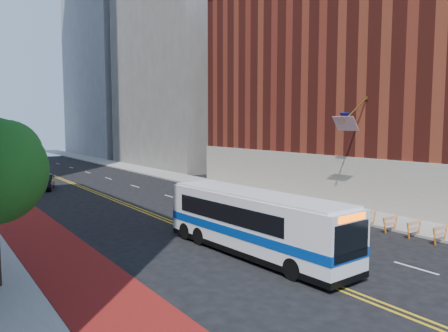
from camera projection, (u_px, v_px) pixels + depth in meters
ground at (309, 276)px, 18.86m from camera, size 160.00×160.00×0.00m
sidewalk_right at (194, 181)px, 50.20m from camera, size 4.00×140.00×0.15m
center_line_inner at (88, 190)px, 43.31m from camera, size 0.14×140.00×0.01m
center_line_outer at (92, 190)px, 43.52m from camera, size 0.14×140.00×0.01m
lane_dashes at (108, 178)px, 52.68m from camera, size 0.14×98.20×0.01m
brick_building at (386, 76)px, 40.05m from camera, size 18.73×36.00×22.00m
midrise_right_near at (194, 39)px, 69.25m from camera, size 18.00×26.00×40.00m
midrise_right_far at (127, 26)px, 93.65m from camera, size 20.00×28.00×55.00m
construction_barriers at (379, 219)px, 27.03m from camera, size 1.42×10.91×1.00m
transit_bus at (253, 222)px, 21.93m from camera, size 3.19×11.64×3.17m
car_a at (14, 194)px, 36.95m from camera, size 2.49×4.00×1.27m
car_b at (45, 182)px, 43.85m from camera, size 2.84×4.72×1.47m
car_c at (22, 181)px, 44.69m from camera, size 3.06×5.27×1.44m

